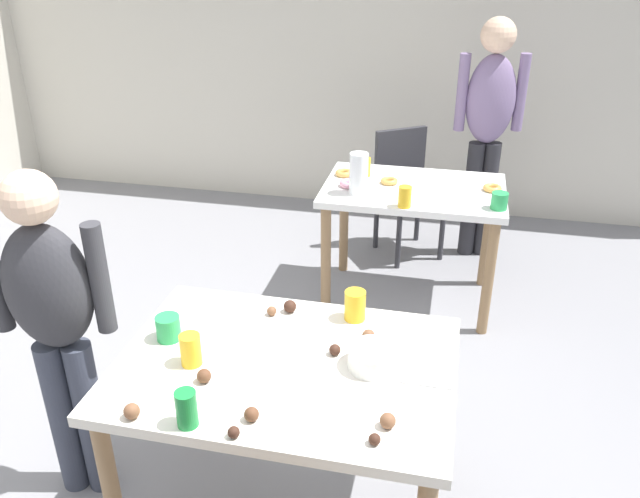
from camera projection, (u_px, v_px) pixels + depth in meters
ground_plane at (267, 486)px, 2.70m from camera, size 6.40×6.40×0.00m
wall_back at (381, 45)px, 4.91m from camera, size 6.40×0.10×2.60m
dining_table_near at (286, 385)px, 2.28m from camera, size 1.17×0.83×0.75m
dining_table_far at (413, 206)px, 3.79m from camera, size 1.05×0.70×0.75m
chair_far_table at (406, 185)px, 4.48m from camera, size 0.56×0.56×0.87m
person_girl_near at (55, 318)px, 2.35m from camera, size 0.46×0.26×1.40m
person_adult_far at (488, 119)px, 4.21m from camera, size 0.45×0.26×1.62m
mixing_bowl at (373, 358)px, 2.20m from camera, size 0.18×0.18×0.07m
soda_can at (187, 409)px, 1.93m from camera, size 0.07×0.07×0.12m
fork_near at (426, 385)px, 2.12m from camera, size 0.17×0.02×0.01m
cup_near_0 at (355, 305)px, 2.46m from camera, size 0.08×0.08×0.12m
cup_near_1 at (168, 328)px, 2.34m from camera, size 0.09×0.09×0.09m
cup_near_2 at (191, 350)px, 2.20m from camera, size 0.07×0.07×0.12m
cake_ball_0 at (132, 411)px, 1.97m from camera, size 0.05×0.05×0.05m
cake_ball_1 at (369, 336)px, 2.34m from camera, size 0.05×0.05×0.05m
cake_ball_2 at (273, 311)px, 2.50m from camera, size 0.04×0.04×0.04m
cake_ball_3 at (252, 414)px, 1.96m from camera, size 0.05×0.05×0.05m
cake_ball_4 at (234, 432)px, 1.90m from camera, size 0.04×0.04×0.04m
cake_ball_5 at (375, 439)px, 1.87m from camera, size 0.04×0.04×0.04m
cake_ball_6 at (335, 350)px, 2.27m from camera, size 0.04×0.04×0.04m
cake_ball_7 at (388, 421)px, 1.94m from camera, size 0.05×0.05×0.05m
cake_ball_8 at (290, 306)px, 2.52m from camera, size 0.05×0.05×0.05m
cake_ball_9 at (204, 376)px, 2.13m from camera, size 0.05×0.05×0.05m
pitcher_far at (359, 174)px, 3.60m from camera, size 0.11×0.11×0.24m
cup_far_0 at (365, 167)px, 3.88m from camera, size 0.07×0.07×0.11m
cup_far_1 at (499, 201)px, 3.43m from camera, size 0.09×0.09×0.09m
cup_far_2 at (405, 197)px, 3.45m from camera, size 0.07×0.07×0.12m
donut_far_0 at (389, 181)px, 3.79m from camera, size 0.10×0.10×0.03m
donut_far_1 at (492, 188)px, 3.68m from camera, size 0.11×0.11×0.03m
donut_far_2 at (350, 183)px, 3.74m from camera, size 0.12×0.12×0.04m
donut_far_3 at (344, 173)px, 3.91m from camera, size 0.11×0.11×0.03m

